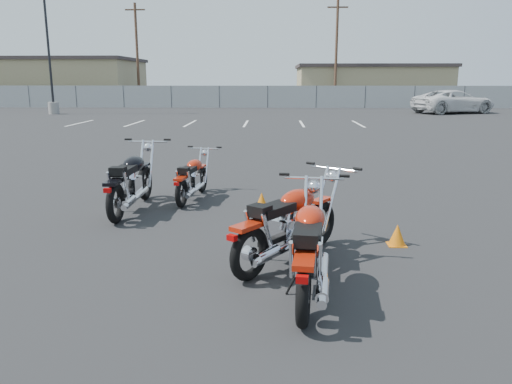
{
  "coord_description": "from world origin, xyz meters",
  "views": [
    {
      "loc": [
        0.45,
        -6.82,
        2.34
      ],
      "look_at": [
        0.2,
        0.6,
        0.65
      ],
      "focal_mm": 35.0,
      "sensor_mm": 36.0,
      "label": 1
    }
  ],
  "objects_px": {
    "motorcycle_second_black": "(131,182)",
    "motorcycle_rear_red": "(289,224)",
    "motorcycle_front_red": "(192,178)",
    "white_van": "(454,95)",
    "motorcycle_third_red": "(309,248)"
  },
  "relations": [
    {
      "from": "motorcycle_second_black",
      "to": "motorcycle_rear_red",
      "type": "distance_m",
      "value": 3.73
    },
    {
      "from": "motorcycle_front_red",
      "to": "white_van",
      "type": "bearing_deg",
      "value": 61.5
    },
    {
      "from": "motorcycle_front_red",
      "to": "motorcycle_third_red",
      "type": "xyz_separation_m",
      "value": [
        1.99,
        -4.36,
        0.09
      ]
    },
    {
      "from": "motorcycle_front_red",
      "to": "motorcycle_rear_red",
      "type": "height_order",
      "value": "motorcycle_rear_red"
    },
    {
      "from": "motorcycle_third_red",
      "to": "motorcycle_front_red",
      "type": "bearing_deg",
      "value": 114.55
    },
    {
      "from": "motorcycle_second_black",
      "to": "white_van",
      "type": "height_order",
      "value": "white_van"
    },
    {
      "from": "motorcycle_second_black",
      "to": "motorcycle_third_red",
      "type": "bearing_deg",
      "value": -49.6
    },
    {
      "from": "motorcycle_third_red",
      "to": "motorcycle_rear_red",
      "type": "xyz_separation_m",
      "value": [
        -0.2,
        0.95,
        -0.0
      ]
    },
    {
      "from": "motorcycle_second_black",
      "to": "motorcycle_third_red",
      "type": "distance_m",
      "value": 4.55
    },
    {
      "from": "motorcycle_rear_red",
      "to": "white_van",
      "type": "xyz_separation_m",
      "value": [
        12.35,
        29.45,
        0.74
      ]
    },
    {
      "from": "motorcycle_front_red",
      "to": "motorcycle_second_black",
      "type": "height_order",
      "value": "motorcycle_second_black"
    },
    {
      "from": "motorcycle_second_black",
      "to": "motorcycle_third_red",
      "type": "xyz_separation_m",
      "value": [
        2.95,
        -3.46,
        -0.02
      ]
    },
    {
      "from": "motorcycle_front_red",
      "to": "motorcycle_rear_red",
      "type": "xyz_separation_m",
      "value": [
        1.79,
        -3.41,
        0.09
      ]
    },
    {
      "from": "motorcycle_front_red",
      "to": "motorcycle_rear_red",
      "type": "relative_size",
      "value": 0.91
    },
    {
      "from": "motorcycle_front_red",
      "to": "white_van",
      "type": "xyz_separation_m",
      "value": [
        14.14,
        26.05,
        0.83
      ]
    }
  ]
}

